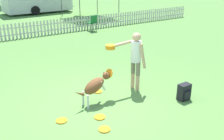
% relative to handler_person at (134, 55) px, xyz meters
% --- Properties ---
extents(ground_plane, '(240.00, 240.00, 0.00)m').
position_rel_handler_person_xyz_m(ground_plane, '(-1.21, -0.07, -1.01)').
color(ground_plane, '#5B8C42').
extents(handler_person, '(0.99, 0.60, 1.60)m').
position_rel_handler_person_xyz_m(handler_person, '(0.00, 0.00, 0.00)').
color(handler_person, tan).
rests_on(handler_person, ground_plane).
extents(leaping_dog, '(1.10, 0.37, 0.81)m').
position_rel_handler_person_xyz_m(leaping_dog, '(-1.25, -0.11, -0.52)').
color(leaping_dog, brown).
rests_on(leaping_dog, ground_plane).
extents(frisbee_near_handler, '(0.25, 0.25, 0.02)m').
position_rel_handler_person_xyz_m(frisbee_near_handler, '(-1.51, -0.75, -0.99)').
color(frisbee_near_handler, orange).
rests_on(frisbee_near_handler, ground_plane).
extents(frisbee_near_dog, '(0.25, 0.25, 0.02)m').
position_rel_handler_person_xyz_m(frisbee_near_dog, '(-1.67, -1.20, -0.99)').
color(frisbee_near_dog, orange).
rests_on(frisbee_near_dog, ground_plane).
extents(frisbee_midfield, '(0.25, 0.25, 0.02)m').
position_rel_handler_person_xyz_m(frisbee_midfield, '(-2.29, -0.41, -0.99)').
color(frisbee_midfield, orange).
rests_on(frisbee_midfield, ground_plane).
extents(frisbee_far_scatter, '(0.25, 0.25, 0.02)m').
position_rel_handler_person_xyz_m(frisbee_far_scatter, '(-0.90, 0.40, -0.99)').
color(frisbee_far_scatter, orange).
rests_on(frisbee_far_scatter, ground_plane).
extents(backpack_on_grass, '(0.32, 0.24, 0.43)m').
position_rel_handler_person_xyz_m(backpack_on_grass, '(0.73, -1.17, -0.80)').
color(backpack_on_grass, black).
rests_on(backpack_on_grass, ground_plane).
extents(picket_fence, '(23.35, 0.04, 0.77)m').
position_rel_handler_person_xyz_m(picket_fence, '(-1.21, 7.58, -0.62)').
color(picket_fence, beige).
rests_on(picket_fence, ground_plane).
extents(folding_chair_center, '(0.49, 0.51, 0.88)m').
position_rel_handler_person_xyz_m(folding_chair_center, '(2.67, 7.07, -0.48)').
color(folding_chair_center, '#333338').
rests_on(folding_chair_center, ground_plane).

